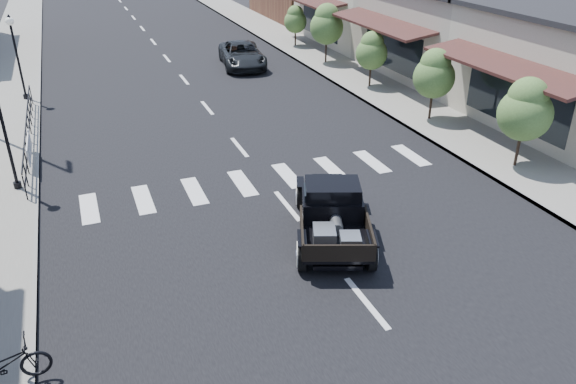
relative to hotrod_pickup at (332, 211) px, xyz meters
name	(u,v)px	position (x,y,z in m)	size (l,w,h in m)	color
ground	(314,239)	(-0.51, 0.04, -0.78)	(120.00, 120.00, 0.00)	black
road	(193,90)	(-0.51, 15.04, -0.77)	(14.00, 80.00, 0.02)	black
road_markings	(219,122)	(-0.51, 10.04, -0.78)	(12.00, 60.00, 0.06)	silver
sidewalk_left	(4,109)	(-9.01, 15.04, -0.71)	(3.00, 80.00, 0.15)	gray
sidewalk_right	(347,73)	(7.99, 15.04, -0.71)	(3.00, 80.00, 0.15)	gray
storefront_mid	(475,30)	(14.49, 13.04, 1.47)	(10.00, 9.00, 4.50)	#AA9F8F
storefront_far	(388,6)	(14.49, 22.04, 1.47)	(10.00, 9.00, 4.50)	beige
railing	(28,130)	(-7.81, 10.04, -0.13)	(0.08, 10.00, 1.00)	black
banner	(31,154)	(-7.73, 8.04, -0.33)	(0.04, 2.20, 0.60)	silver
lamp_post_b	(5,131)	(-8.11, 6.04, 1.27)	(0.36, 0.36, 3.80)	black
lamp_post_c	(18,58)	(-8.11, 16.04, 1.27)	(0.36, 0.36, 3.80)	black
small_tree_a	(523,124)	(7.79, 1.75, 0.85)	(1.78, 1.78, 2.96)	#496D31
small_tree_b	(433,86)	(7.79, 6.91, 0.78)	(1.69, 1.69, 2.82)	#496D31
small_tree_c	(371,60)	(7.79, 12.13, 0.65)	(1.54, 1.54, 2.57)	#496D31
small_tree_d	(326,34)	(7.79, 17.35, 0.93)	(1.87, 1.87, 3.12)	#496D31
small_tree_e	(295,26)	(7.79, 22.04, 0.56)	(1.43, 1.43, 2.39)	#496D31
hotrod_pickup	(332,211)	(0.00, 0.00, 0.00)	(2.10, 4.50, 1.56)	black
second_car	(242,55)	(3.16, 18.55, -0.11)	(2.23, 4.83, 1.34)	black
motorcycle	(2,365)	(-7.98, -2.79, -0.19)	(0.58, 1.68, 0.88)	black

